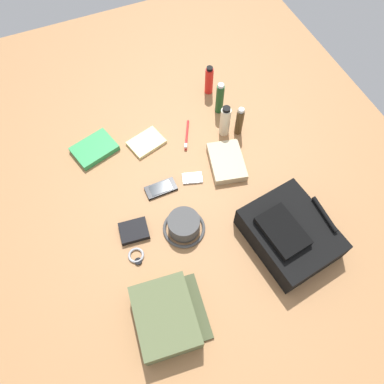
% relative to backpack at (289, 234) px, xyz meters
% --- Properties ---
extents(ground_plane, '(2.64, 2.02, 0.02)m').
position_rel_backpack_xyz_m(ground_plane, '(-0.32, -0.26, -0.07)').
color(ground_plane, '#A26F44').
rests_on(ground_plane, ground).
extents(backpack, '(0.37, 0.32, 0.14)m').
position_rel_backpack_xyz_m(backpack, '(0.00, 0.00, 0.00)').
color(backpack, black).
rests_on(backpack, ground_plane).
extents(toiletry_pouch, '(0.27, 0.26, 0.10)m').
position_rel_backpack_xyz_m(toiletry_pouch, '(0.10, -0.54, -0.01)').
color(toiletry_pouch, '#56603D').
rests_on(toiletry_pouch, ground_plane).
extents(bucket_hat, '(0.17, 0.17, 0.08)m').
position_rel_backpack_xyz_m(bucket_hat, '(-0.20, -0.35, -0.02)').
color(bucket_hat, '#484848').
rests_on(bucket_hat, ground_plane).
extents(sunscreen_spray, '(0.04, 0.04, 0.15)m').
position_rel_backpack_xyz_m(sunscreen_spray, '(-0.83, 0.04, 0.02)').
color(sunscreen_spray, red).
rests_on(sunscreen_spray, ground_plane).
extents(shampoo_bottle, '(0.04, 0.04, 0.17)m').
position_rel_backpack_xyz_m(shampoo_bottle, '(-0.70, 0.04, 0.02)').
color(shampoo_bottle, '#19471E').
rests_on(shampoo_bottle, ground_plane).
extents(lotion_bottle, '(0.05, 0.05, 0.16)m').
position_rel_backpack_xyz_m(lotion_bottle, '(-0.57, 0.00, 0.02)').
color(lotion_bottle, beige).
rests_on(lotion_bottle, ground_plane).
extents(cologne_bottle, '(0.03, 0.03, 0.15)m').
position_rel_backpack_xyz_m(cologne_bottle, '(-0.55, 0.06, 0.02)').
color(cologne_bottle, '#473319').
rests_on(cologne_bottle, ground_plane).
extents(paperback_novel, '(0.18, 0.21, 0.03)m').
position_rel_backpack_xyz_m(paperback_novel, '(-0.70, -0.57, -0.05)').
color(paperback_novel, '#2D934C').
rests_on(paperback_novel, ground_plane).
extents(cell_phone, '(0.06, 0.13, 0.01)m').
position_rel_backpack_xyz_m(cell_phone, '(-0.40, -0.37, -0.05)').
color(cell_phone, black).
rests_on(cell_phone, ground_plane).
extents(media_player, '(0.07, 0.10, 0.01)m').
position_rel_backpack_xyz_m(media_player, '(-0.40, -0.23, -0.05)').
color(media_player, '#B7B7BC').
rests_on(media_player, ground_plane).
extents(wristwatch, '(0.07, 0.06, 0.01)m').
position_rel_backpack_xyz_m(wristwatch, '(-0.16, -0.56, -0.05)').
color(wristwatch, '#99999E').
rests_on(wristwatch, ground_plane).
extents(toothbrush, '(0.15, 0.08, 0.02)m').
position_rel_backpack_xyz_m(toothbrush, '(-0.61, -0.17, -0.05)').
color(toothbrush, red).
rests_on(toothbrush, ground_plane).
extents(wallet, '(0.10, 0.12, 0.02)m').
position_rel_backpack_xyz_m(wallet, '(-0.26, -0.54, -0.05)').
color(wallet, black).
rests_on(wallet, ground_plane).
extents(notepad, '(0.15, 0.17, 0.02)m').
position_rel_backpack_xyz_m(notepad, '(-0.65, -0.35, -0.05)').
color(notepad, beige).
rests_on(notepad, ground_plane).
extents(folded_towel, '(0.23, 0.18, 0.04)m').
position_rel_backpack_xyz_m(folded_towel, '(-0.41, -0.06, -0.04)').
color(folded_towel, '#C6B289').
rests_on(folded_towel, ground_plane).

